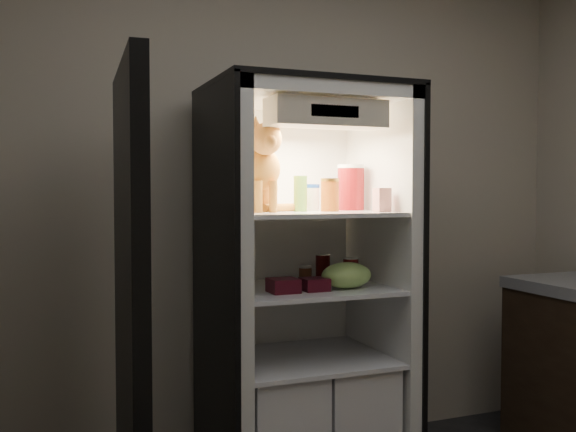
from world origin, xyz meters
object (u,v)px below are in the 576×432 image
(salsa_jar, at_px, (330,195))
(berry_box_left, at_px, (283,285))
(soda_can_b, at_px, (352,271))
(condiment_jar, at_px, (305,275))
(berry_box_right, at_px, (315,284))
(soda_can_c, at_px, (351,272))
(parmesan_shaker, at_px, (300,194))
(soda_can_a, at_px, (323,268))
(refrigerator, at_px, (302,315))
(tabby_cat, at_px, (258,177))
(pepper_jar, at_px, (351,187))
(grape_bag, at_px, (346,275))
(mayo_tub, at_px, (310,197))
(cream_carton, at_px, (382,200))

(salsa_jar, distance_m, berry_box_left, 0.49)
(soda_can_b, distance_m, condiment_jar, 0.23)
(berry_box_left, bearing_deg, berry_box_right, 0.26)
(condiment_jar, bearing_deg, soda_can_c, -42.02)
(parmesan_shaker, bearing_deg, soda_can_a, 35.07)
(parmesan_shaker, bearing_deg, berry_box_left, -134.61)
(salsa_jar, relative_size, condiment_jar, 1.78)
(refrigerator, distance_m, tabby_cat, 0.70)
(tabby_cat, relative_size, berry_box_right, 3.84)
(pepper_jar, distance_m, condiment_jar, 0.49)
(soda_can_b, xyz_separation_m, grape_bag, (-0.09, -0.13, 0.00))
(mayo_tub, relative_size, berry_box_right, 1.13)
(soda_can_c, relative_size, berry_box_left, 1.07)
(parmesan_shaker, relative_size, salsa_jar, 1.07)
(tabby_cat, height_order, berry_box_left, tabby_cat)
(condiment_jar, distance_m, grape_bag, 0.23)
(soda_can_a, relative_size, condiment_jar, 1.53)
(tabby_cat, distance_m, cream_carton, 0.58)
(pepper_jar, bearing_deg, soda_can_a, 163.60)
(parmesan_shaker, relative_size, soda_can_c, 1.25)
(grape_bag, xyz_separation_m, berry_box_left, (-0.31, -0.01, -0.03))
(tabby_cat, height_order, condiment_jar, tabby_cat)
(refrigerator, height_order, berry_box_left, refrigerator)
(refrigerator, xyz_separation_m, grape_bag, (0.15, -0.18, 0.21))
(soda_can_a, height_order, grape_bag, soda_can_a)
(cream_carton, xyz_separation_m, soda_can_b, (-0.06, 0.18, -0.35))
(mayo_tub, relative_size, pepper_jar, 0.57)
(parmesan_shaker, relative_size, berry_box_left, 1.34)
(mayo_tub, bearing_deg, grape_bag, -67.78)
(cream_carton, bearing_deg, soda_can_c, 137.57)
(soda_can_c, bearing_deg, berry_box_right, -165.41)
(soda_can_a, bearing_deg, parmesan_shaker, -144.93)
(condiment_jar, relative_size, grape_bag, 0.36)
(cream_carton, bearing_deg, condiment_jar, 137.82)
(soda_can_c, bearing_deg, pepper_jar, 63.20)
(pepper_jar, xyz_separation_m, berry_box_right, (-0.29, -0.22, -0.43))
(refrigerator, height_order, mayo_tub, refrigerator)
(condiment_jar, xyz_separation_m, berry_box_right, (-0.04, -0.20, -0.02))
(refrigerator, relative_size, cream_carton, 17.23)
(pepper_jar, height_order, soda_can_a, pepper_jar)
(soda_can_a, xyz_separation_m, berry_box_right, (-0.16, -0.26, -0.04))
(mayo_tub, relative_size, condiment_jar, 1.47)
(soda_can_c, bearing_deg, grape_bag, -134.08)
(tabby_cat, relative_size, salsa_jar, 2.80)
(parmesan_shaker, xyz_separation_m, soda_can_b, (0.27, -0.00, -0.37))
(mayo_tub, height_order, berry_box_right, mayo_tub)
(soda_can_a, relative_size, grape_bag, 0.55)
(berry_box_left, bearing_deg, refrigerator, 48.74)
(soda_can_c, distance_m, condiment_jar, 0.23)
(mayo_tub, distance_m, pepper_jar, 0.22)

